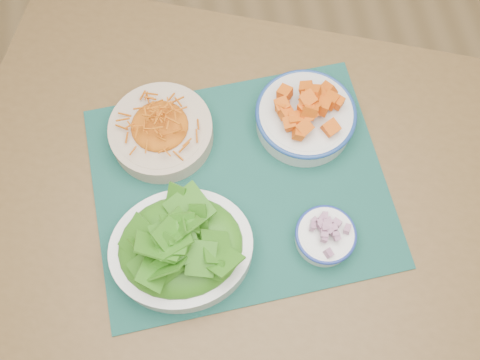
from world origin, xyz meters
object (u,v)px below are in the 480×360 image
Objects in this scene: table at (264,210)px; onion_bowl at (326,235)px; lettuce_bowl at (180,246)px; carrot_bowl at (161,130)px; squash_bowl at (306,113)px; placemat at (240,186)px.

onion_bowl is at bearing -26.89° from table.
lettuce_bowl is (-0.18, -0.10, 0.15)m from table.
squash_bowl is at bearing -2.35° from carrot_bowl.
squash_bowl reaches higher than onion_bowl.
carrot_bowl reaches higher than placemat.
placemat is 0.21m from squash_bowl.
lettuce_bowl reaches higher than table.
squash_bowl reaches higher than table.
carrot_bowl is 0.31m from squash_bowl.
onion_bowl is (0.28, -0.01, -0.03)m from lettuce_bowl.
carrot_bowl reaches higher than table.
table is at bearing 132.41° from onion_bowl.
squash_bowl is 0.39m from lettuce_bowl.
carrot_bowl is at bearing 91.22° from lettuce_bowl.
lettuce_bowl is (-0.13, -0.13, 0.06)m from placemat.
carrot_bowl is at bearing 133.82° from placemat.
placemat is (-0.05, 0.03, 0.09)m from table.
table is at bearing -40.11° from carrot_bowl.
onion_bowl is (-0.01, -0.26, -0.02)m from squash_bowl.
squash_bowl is at bearing 75.52° from table.
carrot_bowl is at bearing 137.20° from onion_bowl.
placemat is at bearing 136.68° from onion_bowl.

